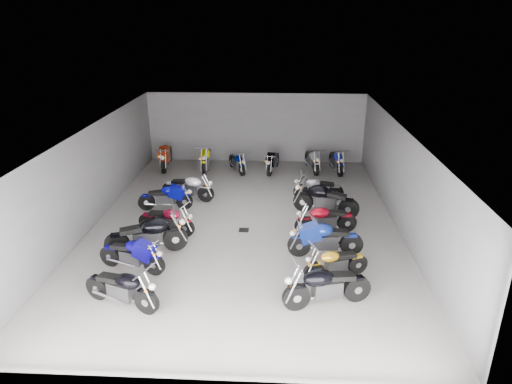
% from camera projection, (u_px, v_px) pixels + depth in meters
% --- Properties ---
extents(ground, '(14.00, 14.00, 0.00)m').
position_uv_depth(ground, '(245.00, 224.00, 15.24)').
color(ground, '#9C9A94').
rests_on(ground, ground).
extents(wall_back, '(10.00, 0.10, 3.20)m').
position_uv_depth(wall_back, '(256.00, 128.00, 21.16)').
color(wall_back, slate).
rests_on(wall_back, ground).
extents(wall_left, '(0.10, 14.00, 3.20)m').
position_uv_depth(wall_left, '(92.00, 176.00, 14.89)').
color(wall_left, slate).
rests_on(wall_left, ground).
extents(wall_right, '(0.10, 14.00, 3.20)m').
position_uv_depth(wall_right, '(402.00, 181.00, 14.42)').
color(wall_right, slate).
rests_on(wall_right, ground).
extents(ceiling, '(10.00, 14.00, 0.04)m').
position_uv_depth(ceiling, '(244.00, 129.00, 14.06)').
color(ceiling, black).
rests_on(ceiling, wall_back).
extents(drain_grate, '(0.32, 0.32, 0.01)m').
position_uv_depth(drain_grate, '(244.00, 230.00, 14.77)').
color(drain_grate, black).
rests_on(drain_grate, ground).
extents(motorcycle_left_a, '(1.99, 0.87, 0.91)m').
position_uv_depth(motorcycle_left_a, '(122.00, 288.00, 10.77)').
color(motorcycle_left_a, black).
rests_on(motorcycle_left_a, ground).
extents(motorcycle_left_b, '(1.95, 0.70, 0.88)m').
position_uv_depth(motorcycle_left_b, '(132.00, 255.00, 12.31)').
color(motorcycle_left_b, black).
rests_on(motorcycle_left_b, ground).
extents(motorcycle_left_c, '(2.34, 0.84, 1.05)m').
position_uv_depth(motorcycle_left_c, '(147.00, 235.00, 13.17)').
color(motorcycle_left_c, black).
rests_on(motorcycle_left_c, ground).
extents(motorcycle_left_d, '(1.91, 0.66, 0.86)m').
position_uv_depth(motorcycle_left_d, '(167.00, 220.00, 14.40)').
color(motorcycle_left_d, black).
rests_on(motorcycle_left_d, ground).
extents(motorcycle_left_e, '(1.94, 0.44, 0.85)m').
position_uv_depth(motorcycle_left_e, '(166.00, 197.00, 16.19)').
color(motorcycle_left_e, black).
rests_on(motorcycle_left_e, ground).
extents(motorcycle_left_f, '(2.04, 0.63, 0.91)m').
position_uv_depth(motorcycle_left_f, '(188.00, 187.00, 17.03)').
color(motorcycle_left_f, black).
rests_on(motorcycle_left_f, ground).
extents(motorcycle_right_a, '(2.17, 0.77, 0.98)m').
position_uv_depth(motorcycle_right_a, '(326.00, 286.00, 10.80)').
color(motorcycle_right_a, black).
rests_on(motorcycle_right_a, ground).
extents(motorcycle_right_b, '(1.76, 0.77, 0.81)m').
position_uv_depth(motorcycle_right_b, '(335.00, 263.00, 11.98)').
color(motorcycle_right_b, black).
rests_on(motorcycle_right_b, ground).
extents(motorcycle_right_c, '(2.19, 0.49, 0.96)m').
position_uv_depth(motorcycle_right_c, '(325.00, 239.00, 13.06)').
color(motorcycle_right_c, black).
rests_on(motorcycle_right_c, ground).
extents(motorcycle_right_d, '(2.01, 0.59, 0.89)m').
position_uv_depth(motorcycle_right_d, '(325.00, 219.00, 14.41)').
color(motorcycle_right_d, black).
rests_on(motorcycle_right_d, ground).
extents(motorcycle_right_e, '(2.24, 0.93, 1.02)m').
position_uv_depth(motorcycle_right_e, '(325.00, 200.00, 15.74)').
color(motorcycle_right_e, black).
rests_on(motorcycle_right_e, ground).
extents(motorcycle_right_f, '(1.89, 0.38, 0.83)m').
position_uv_depth(motorcycle_right_f, '(318.00, 188.00, 17.07)').
color(motorcycle_right_f, black).
rests_on(motorcycle_right_f, ground).
extents(motorcycle_back_a, '(0.51, 2.31, 1.02)m').
position_uv_depth(motorcycle_back_a, '(166.00, 156.00, 20.58)').
color(motorcycle_back_a, black).
rests_on(motorcycle_back_a, ground).
extents(motorcycle_back_b, '(0.47, 2.27, 1.00)m').
position_uv_depth(motorcycle_back_b, '(206.00, 158.00, 20.30)').
color(motorcycle_back_b, black).
rests_on(motorcycle_back_b, ground).
extents(motorcycle_back_c, '(0.89, 1.72, 0.81)m').
position_uv_depth(motorcycle_back_c, '(237.00, 162.00, 20.11)').
color(motorcycle_back_c, black).
rests_on(motorcycle_back_c, ground).
extents(motorcycle_back_d, '(0.56, 1.96, 0.87)m').
position_uv_depth(motorcycle_back_d, '(273.00, 161.00, 20.11)').
color(motorcycle_back_d, black).
rests_on(motorcycle_back_d, ground).
extents(motorcycle_back_e, '(0.57, 2.07, 0.92)m').
position_uv_depth(motorcycle_back_e, '(312.00, 160.00, 20.20)').
color(motorcycle_back_e, black).
rests_on(motorcycle_back_e, ground).
extents(motorcycle_back_f, '(0.49, 2.08, 0.91)m').
position_uv_depth(motorcycle_back_f, '(336.00, 161.00, 20.08)').
color(motorcycle_back_f, black).
rests_on(motorcycle_back_f, ground).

